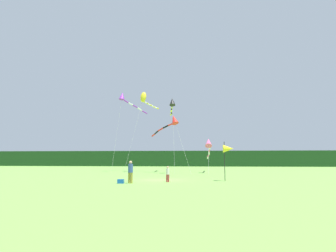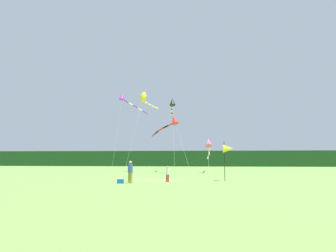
{
  "view_description": "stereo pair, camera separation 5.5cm",
  "coord_description": "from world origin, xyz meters",
  "px_view_note": "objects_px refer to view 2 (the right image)",
  "views": [
    {
      "loc": [
        3.01,
        -25.55,
        1.98
      ],
      "look_at": [
        0.0,
        6.0,
        5.75
      ],
      "focal_mm": 29.28,
      "sensor_mm": 36.0,
      "label": 1
    },
    {
      "loc": [
        3.06,
        -25.54,
        1.98
      ],
      "look_at": [
        0.0,
        6.0,
        5.75
      ],
      "focal_mm": 29.28,
      "sensor_mm": 36.0,
      "label": 2
    }
  ],
  "objects_px": {
    "person_adult": "(130,171)",
    "kite_rainbow": "(209,144)",
    "kite_black": "(172,103)",
    "kite_purple": "(125,99)",
    "cooler_box": "(121,181)",
    "banner_flag_pole": "(228,149)",
    "kite_red": "(172,121)",
    "person_child": "(168,173)",
    "kite_yellow": "(144,98)"
  },
  "relations": [
    {
      "from": "person_adult",
      "to": "kite_rainbow",
      "type": "relative_size",
      "value": 0.18
    },
    {
      "from": "kite_black",
      "to": "kite_purple",
      "type": "bearing_deg",
      "value": 171.05
    },
    {
      "from": "cooler_box",
      "to": "kite_rainbow",
      "type": "height_order",
      "value": "kite_rainbow"
    },
    {
      "from": "banner_flag_pole",
      "to": "kite_red",
      "type": "xyz_separation_m",
      "value": [
        -5.99,
        11.97,
        4.22
      ]
    },
    {
      "from": "person_adult",
      "to": "cooler_box",
      "type": "xyz_separation_m",
      "value": [
        -0.74,
        -0.17,
        -0.84
      ]
    },
    {
      "from": "person_child",
      "to": "banner_flag_pole",
      "type": "height_order",
      "value": "banner_flag_pole"
    },
    {
      "from": "kite_rainbow",
      "to": "kite_red",
      "type": "relative_size",
      "value": 1.27
    },
    {
      "from": "cooler_box",
      "to": "person_adult",
      "type": "bearing_deg",
      "value": 13.09
    },
    {
      "from": "banner_flag_pole",
      "to": "cooler_box",
      "type": "bearing_deg",
      "value": -160.81
    },
    {
      "from": "kite_yellow",
      "to": "cooler_box",
      "type": "bearing_deg",
      "value": -85.01
    },
    {
      "from": "cooler_box",
      "to": "person_child",
      "type": "bearing_deg",
      "value": 23.64
    },
    {
      "from": "person_adult",
      "to": "person_child",
      "type": "height_order",
      "value": "person_adult"
    },
    {
      "from": "person_child",
      "to": "kite_black",
      "type": "bearing_deg",
      "value": 93.24
    },
    {
      "from": "person_adult",
      "to": "kite_red",
      "type": "bearing_deg",
      "value": 81.7
    },
    {
      "from": "kite_black",
      "to": "kite_yellow",
      "type": "distance_m",
      "value": 4.35
    },
    {
      "from": "cooler_box",
      "to": "kite_rainbow",
      "type": "bearing_deg",
      "value": 65.33
    },
    {
      "from": "person_child",
      "to": "kite_red",
      "type": "relative_size",
      "value": 0.17
    },
    {
      "from": "cooler_box",
      "to": "kite_red",
      "type": "relative_size",
      "value": 0.06
    },
    {
      "from": "kite_rainbow",
      "to": "kite_purple",
      "type": "distance_m",
      "value": 15.05
    },
    {
      "from": "person_child",
      "to": "kite_red",
      "type": "distance_m",
      "value": 14.9
    },
    {
      "from": "person_adult",
      "to": "kite_black",
      "type": "xyz_separation_m",
      "value": [
        1.92,
        18.51,
        9.29
      ]
    },
    {
      "from": "kite_yellow",
      "to": "kite_rainbow",
      "type": "bearing_deg",
      "value": -6.85
    },
    {
      "from": "person_adult",
      "to": "kite_yellow",
      "type": "height_order",
      "value": "kite_yellow"
    },
    {
      "from": "person_adult",
      "to": "banner_flag_pole",
      "type": "distance_m",
      "value": 8.86
    },
    {
      "from": "kite_rainbow",
      "to": "kite_red",
      "type": "bearing_deg",
      "value": -156.54
    },
    {
      "from": "person_adult",
      "to": "kite_red",
      "type": "relative_size",
      "value": 0.22
    },
    {
      "from": "kite_black",
      "to": "kite_purple",
      "type": "relative_size",
      "value": 0.9
    },
    {
      "from": "kite_yellow",
      "to": "banner_flag_pole",
      "type": "bearing_deg",
      "value": -55.5
    },
    {
      "from": "banner_flag_pole",
      "to": "kite_purple",
      "type": "distance_m",
      "value": 23.37
    },
    {
      "from": "kite_rainbow",
      "to": "kite_purple",
      "type": "height_order",
      "value": "kite_purple"
    },
    {
      "from": "kite_black",
      "to": "kite_yellow",
      "type": "relative_size",
      "value": 0.92
    },
    {
      "from": "person_child",
      "to": "kite_red",
      "type": "height_order",
      "value": "kite_red"
    },
    {
      "from": "person_adult",
      "to": "kite_rainbow",
      "type": "xyz_separation_m",
      "value": [
        7.18,
        17.07,
        2.99
      ]
    },
    {
      "from": "cooler_box",
      "to": "kite_purple",
      "type": "relative_size",
      "value": 0.04
    },
    {
      "from": "kite_purple",
      "to": "kite_rainbow",
      "type": "bearing_deg",
      "value": -11.57
    },
    {
      "from": "kite_black",
      "to": "kite_yellow",
      "type": "height_order",
      "value": "kite_yellow"
    },
    {
      "from": "person_child",
      "to": "kite_purple",
      "type": "bearing_deg",
      "value": 115.01
    },
    {
      "from": "kite_yellow",
      "to": "kite_purple",
      "type": "xyz_separation_m",
      "value": [
        -3.3,
        1.48,
        0.31
      ]
    },
    {
      "from": "person_child",
      "to": "kite_yellow",
      "type": "xyz_separation_m",
      "value": [
        -5.23,
        16.8,
        10.36
      ]
    },
    {
      "from": "cooler_box",
      "to": "kite_rainbow",
      "type": "relative_size",
      "value": 0.05
    },
    {
      "from": "cooler_box",
      "to": "banner_flag_pole",
      "type": "xyz_separation_m",
      "value": [
        8.9,
        3.1,
        2.66
      ]
    },
    {
      "from": "banner_flag_pole",
      "to": "person_child",
      "type": "bearing_deg",
      "value": -164.01
    },
    {
      "from": "kite_red",
      "to": "person_adult",
      "type": "bearing_deg",
      "value": -98.3
    },
    {
      "from": "kite_purple",
      "to": "kite_black",
      "type": "bearing_deg",
      "value": -8.95
    },
    {
      "from": "kite_rainbow",
      "to": "kite_purple",
      "type": "relative_size",
      "value": 0.82
    },
    {
      "from": "kite_black",
      "to": "kite_red",
      "type": "distance_m",
      "value": 4.86
    },
    {
      "from": "banner_flag_pole",
      "to": "kite_black",
      "type": "bearing_deg",
      "value": 111.85
    },
    {
      "from": "kite_yellow",
      "to": "kite_purple",
      "type": "bearing_deg",
      "value": 155.82
    },
    {
      "from": "person_adult",
      "to": "kite_purple",
      "type": "relative_size",
      "value": 0.15
    },
    {
      "from": "person_adult",
      "to": "banner_flag_pole",
      "type": "relative_size",
      "value": 0.52
    }
  ]
}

